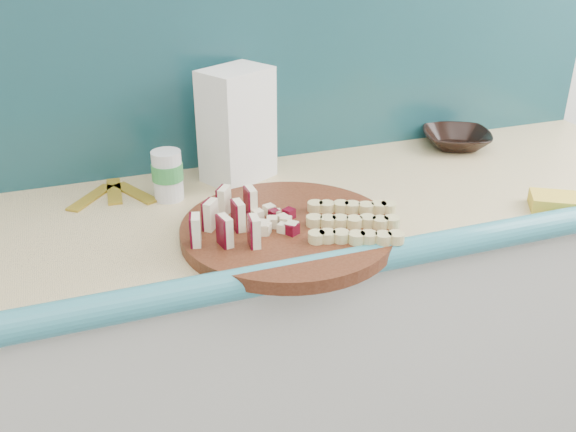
# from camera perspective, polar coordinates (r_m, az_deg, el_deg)

# --- Properties ---
(kitchen_counter) EXTENTS (2.20, 0.63, 0.91)m
(kitchen_counter) POSITION_cam_1_polar(r_m,az_deg,el_deg) (1.71, -2.38, -12.97)
(kitchen_counter) COLOR silver
(kitchen_counter) RESTS_ON ground
(backsplash) EXTENTS (2.20, 0.02, 0.50)m
(backsplash) POSITION_cam_1_polar(r_m,az_deg,el_deg) (1.64, -5.97, 12.90)
(backsplash) COLOR teal
(backsplash) RESTS_ON kitchen_counter
(cutting_board) EXTENTS (0.58, 0.58, 0.03)m
(cutting_board) POSITION_cam_1_polar(r_m,az_deg,el_deg) (1.33, 0.00, -1.31)
(cutting_board) COLOR #3F1A0D
(cutting_board) RESTS_ON kitchen_counter
(apple_wedges) EXTENTS (0.17, 0.19, 0.06)m
(apple_wedges) POSITION_cam_1_polar(r_m,az_deg,el_deg) (1.29, -5.35, -0.12)
(apple_wedges) COLOR #FFF2CB
(apple_wedges) RESTS_ON cutting_board
(apple_chunks) EXTENTS (0.08, 0.08, 0.02)m
(apple_chunks) POSITION_cam_1_polar(r_m,az_deg,el_deg) (1.32, -1.23, -0.31)
(apple_chunks) COLOR beige
(apple_chunks) RESTS_ON cutting_board
(banana_slices) EXTENTS (0.23, 0.22, 0.02)m
(banana_slices) POSITION_cam_1_polar(r_m,az_deg,el_deg) (1.32, 5.90, -0.49)
(banana_slices) COLOR #D8CB84
(banana_slices) RESTS_ON cutting_board
(brown_bowl) EXTENTS (0.24, 0.24, 0.05)m
(brown_bowl) POSITION_cam_1_polar(r_m,az_deg,el_deg) (1.87, 14.73, 6.63)
(brown_bowl) COLOR black
(brown_bowl) RESTS_ON kitchen_counter
(flour_bag) EXTENTS (0.20, 0.18, 0.28)m
(flour_bag) POSITION_cam_1_polar(r_m,az_deg,el_deg) (1.57, -4.56, 8.04)
(flour_bag) COLOR white
(flour_bag) RESTS_ON kitchen_counter
(canister) EXTENTS (0.07, 0.07, 0.12)m
(canister) POSITION_cam_1_polar(r_m,az_deg,el_deg) (1.50, -10.66, 3.66)
(canister) COLOR silver
(canister) RESTS_ON kitchen_counter
(sponge) EXTENTS (0.13, 0.12, 0.03)m
(sponge) POSITION_cam_1_polar(r_m,az_deg,el_deg) (1.56, 22.71, 1.12)
(sponge) COLOR yellow
(sponge) RESTS_ON kitchen_counter
(banana_peel) EXTENTS (0.21, 0.18, 0.01)m
(banana_peel) POSITION_cam_1_polar(r_m,az_deg,el_deg) (1.57, -15.24, 1.90)
(banana_peel) COLOR gold
(banana_peel) RESTS_ON kitchen_counter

